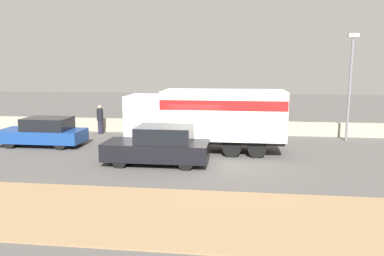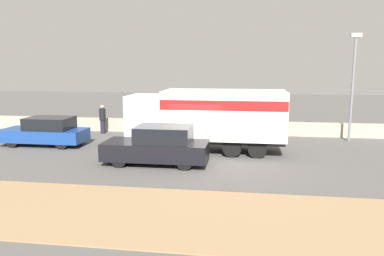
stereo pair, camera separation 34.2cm
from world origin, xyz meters
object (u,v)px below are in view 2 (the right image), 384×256
at_px(box_truck, 210,115).
at_px(pedestrian, 103,119).
at_px(street_lamp, 353,79).
at_px(car_sedan_second, 46,131).
at_px(car_hatchback, 158,146).

height_order(box_truck, pedestrian, box_truck).
relative_size(street_lamp, pedestrian, 3.32).
height_order(street_lamp, car_sedan_second, street_lamp).
distance_m(box_truck, car_hatchback, 3.46).
height_order(street_lamp, pedestrian, street_lamp).
relative_size(box_truck, pedestrian, 4.27).
relative_size(box_truck, car_sedan_second, 1.72).
bearing_deg(car_sedan_second, pedestrian, -114.00).
xyz_separation_m(box_truck, pedestrian, (-7.17, 4.02, -0.91)).
bearing_deg(pedestrian, car_sedan_second, -114.00).
bearing_deg(car_sedan_second, car_hatchback, 157.49).
bearing_deg(car_sedan_second, box_truck, 178.59).
distance_m(street_lamp, car_sedan_second, 17.04).
distance_m(street_lamp, car_hatchback, 11.80).
relative_size(street_lamp, car_sedan_second, 1.34).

